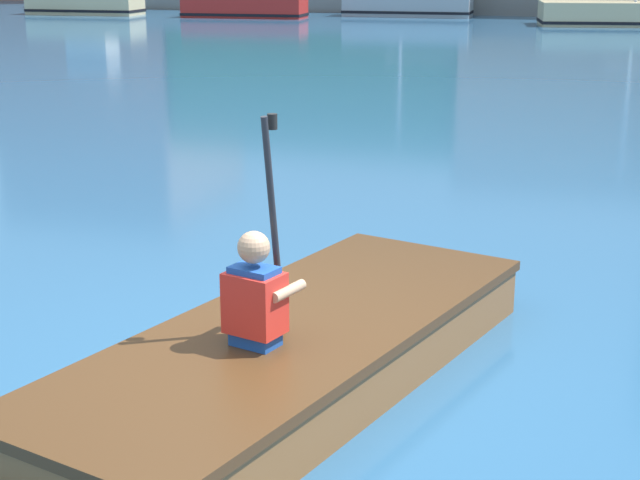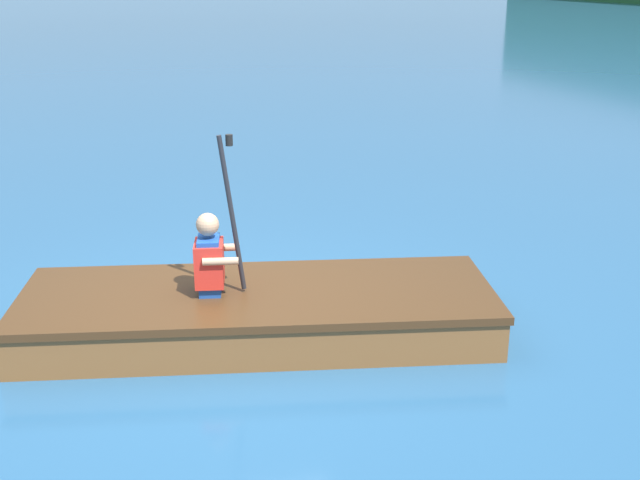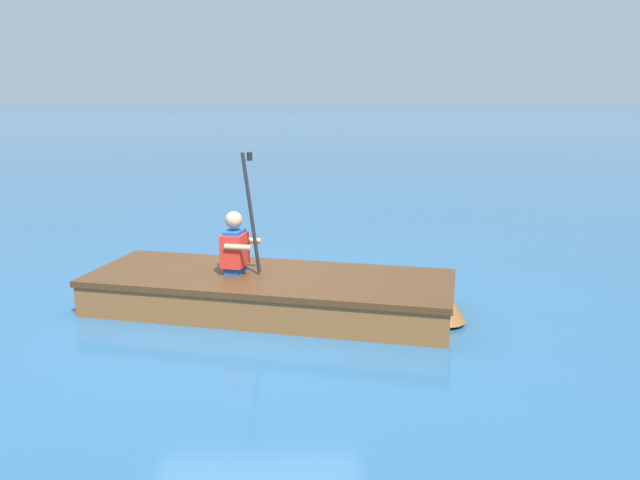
% 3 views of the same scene
% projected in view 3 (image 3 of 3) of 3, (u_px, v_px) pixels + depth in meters
% --- Properties ---
extents(ground_plane, '(300.00, 300.00, 0.00)m').
position_uv_depth(ground_plane, '(250.00, 305.00, 6.36)').
color(ground_plane, '#28567F').
extents(rowboat_foreground, '(2.15, 3.79, 0.36)m').
position_uv_depth(rowboat_foreground, '(275.00, 290.00, 6.16)').
color(rowboat_foreground, brown).
rests_on(rowboat_foreground, ground).
extents(person_paddler, '(0.41, 0.40, 1.20)m').
position_uv_depth(person_paddler, '(236.00, 245.00, 6.15)').
color(person_paddler, '#1E4CA5').
rests_on(person_paddler, rowboat_foreground).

